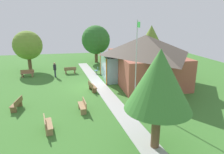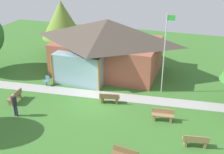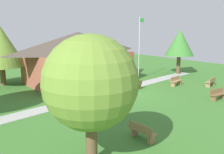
% 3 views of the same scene
% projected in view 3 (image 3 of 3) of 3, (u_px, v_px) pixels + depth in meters
% --- Properties ---
extents(ground_plane, '(44.00, 44.00, 0.00)m').
position_uv_depth(ground_plane, '(128.00, 93.00, 20.04)').
color(ground_plane, '#3D752D').
extents(pavilion, '(10.38, 8.01, 4.98)m').
position_uv_depth(pavilion, '(78.00, 57.00, 23.46)').
color(pavilion, '#A35642').
rests_on(pavilion, ground_plane).
extents(footpath, '(23.23, 3.65, 0.03)m').
position_uv_depth(footpath, '(119.00, 90.00, 20.95)').
color(footpath, '#ADADA8').
rests_on(footpath, ground_plane).
extents(flagpole, '(0.64, 0.08, 6.47)m').
position_uv_depth(flagpole, '(139.00, 46.00, 24.67)').
color(flagpole, silver).
rests_on(flagpole, ground_plane).
extents(bench_rear_near_path, '(1.56, 0.71, 0.84)m').
position_uv_depth(bench_rear_near_path, '(136.00, 86.00, 20.83)').
color(bench_rear_near_path, brown).
rests_on(bench_rear_near_path, ground_plane).
extents(bench_front_left, '(0.52, 1.52, 0.84)m').
position_uv_depth(bench_front_left, '(142.00, 132.00, 11.61)').
color(bench_front_left, olive).
rests_on(bench_front_left, ground_plane).
extents(bench_lawn_far_right, '(1.55, 0.70, 0.84)m').
position_uv_depth(bench_lawn_far_right, '(211.00, 82.00, 22.22)').
color(bench_lawn_far_right, '#9E7A51').
rests_on(bench_lawn_far_right, ground_plane).
extents(bench_mid_left, '(0.54, 1.53, 0.84)m').
position_uv_depth(bench_mid_left, '(79.00, 108.00, 15.02)').
color(bench_mid_left, olive).
rests_on(bench_mid_left, ground_plane).
extents(bench_front_right, '(1.54, 0.63, 0.84)m').
position_uv_depth(bench_front_right, '(218.00, 95.00, 18.06)').
color(bench_front_right, brown).
rests_on(bench_front_right, ground_plane).
extents(bench_mid_right, '(1.54, 0.60, 0.84)m').
position_uv_depth(bench_mid_right, '(176.00, 81.00, 22.54)').
color(bench_mid_right, '#9E7A51').
rests_on(bench_mid_right, ground_plane).
extents(patio_chair_west, '(0.53, 0.53, 0.86)m').
position_uv_depth(patio_chair_west, '(67.00, 95.00, 18.04)').
color(patio_chair_west, teal).
rests_on(patio_chair_west, ground_plane).
extents(visitor_strolling_lawn, '(0.34, 0.34, 1.74)m').
position_uv_depth(visitor_strolling_lawn, '(112.00, 101.00, 14.37)').
color(visitor_strolling_lawn, '#2D3347').
rests_on(visitor_strolling_lawn, ground_plane).
extents(tree_east_hedge, '(3.32, 3.32, 5.18)m').
position_uv_depth(tree_east_hedge, '(180.00, 43.00, 27.59)').
color(tree_east_hedge, brown).
rests_on(tree_east_hedge, ground_plane).
extents(tree_lawn_corner, '(3.66, 3.66, 5.20)m').
position_uv_depth(tree_lawn_corner, '(90.00, 83.00, 8.95)').
color(tree_lawn_corner, brown).
rests_on(tree_lawn_corner, ground_plane).
extents(tree_behind_pavilion_left, '(4.41, 4.41, 5.81)m').
position_uv_depth(tree_behind_pavilion_left, '(0.00, 45.00, 21.95)').
color(tree_behind_pavilion_left, brown).
rests_on(tree_behind_pavilion_left, ground_plane).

